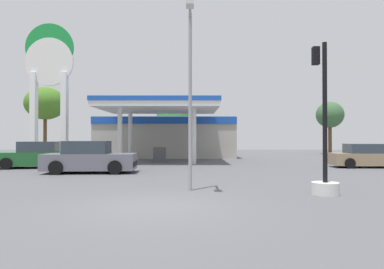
{
  "coord_description": "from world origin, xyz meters",
  "views": [
    {
      "loc": [
        1.01,
        -8.79,
        1.75
      ],
      "look_at": [
        0.98,
        15.49,
        2.04
      ],
      "focal_mm": 31.96,
      "sensor_mm": 36.0,
      "label": 1
    }
  ],
  "objects": [
    {
      "name": "gas_station",
      "position": [
        -1.39,
        22.25,
        2.15
      ],
      "size": [
        12.48,
        13.11,
        4.5
      ],
      "color": "#ADA89E",
      "rests_on": "ground"
    },
    {
      "name": "tree_2",
      "position": [
        16.39,
        29.22,
        4.36
      ],
      "size": [
        3.0,
        3.0,
        5.85
      ],
      "color": "brown",
      "rests_on": "ground"
    },
    {
      "name": "car_1",
      "position": [
        -4.21,
        8.65,
        0.74
      ],
      "size": [
        4.64,
        2.26,
        1.63
      ],
      "color": "black",
      "rests_on": "ground"
    },
    {
      "name": "car_0",
      "position": [
        -8.28,
        11.6,
        0.71
      ],
      "size": [
        4.66,
        2.63,
        1.57
      ],
      "color": "black",
      "rests_on": "ground"
    },
    {
      "name": "tree_1",
      "position": [
        -0.91,
        27.83,
        4.12
      ],
      "size": [
        3.76,
        3.76,
        5.89
      ],
      "color": "brown",
      "rests_on": "ground"
    },
    {
      "name": "station_pole_sign",
      "position": [
        -9.4,
        16.04,
        6.29
      ],
      "size": [
        3.5,
        0.56,
        10.15
      ],
      "color": "white",
      "rests_on": "ground"
    },
    {
      "name": "ground_plane",
      "position": [
        0.0,
        0.0,
        0.0
      ],
      "size": [
        90.0,
        90.0,
        0.0
      ],
      "primitive_type": "plane",
      "color": "#56565B",
      "rests_on": "ground"
    },
    {
      "name": "corner_streetlamp",
      "position": [
        0.95,
        2.51,
        3.68
      ],
      "size": [
        0.24,
        1.48,
        6.01
      ],
      "color": "gray",
      "rests_on": "ground"
    },
    {
      "name": "traffic_signal_0",
      "position": [
        5.15,
        1.89,
        1.09
      ],
      "size": [
        0.84,
        0.84,
        4.77
      ],
      "color": "silver",
      "rests_on": "ground"
    },
    {
      "name": "tree_0",
      "position": [
        -15.23,
        28.88,
        5.62
      ],
      "size": [
        4.39,
        4.39,
        7.44
      ],
      "color": "brown",
      "rests_on": "ground"
    },
    {
      "name": "car_2",
      "position": [
        11.5,
        11.9,
        0.65
      ],
      "size": [
        4.1,
        2.03,
        1.43
      ],
      "color": "black",
      "rests_on": "ground"
    }
  ]
}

